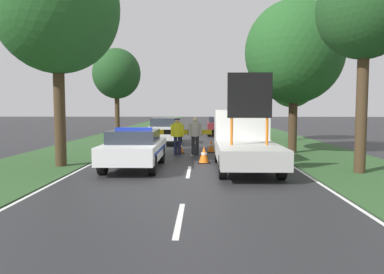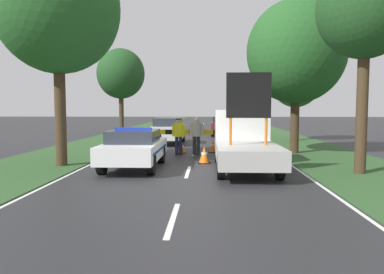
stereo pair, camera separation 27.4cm
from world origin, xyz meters
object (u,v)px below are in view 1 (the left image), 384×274
(traffic_cone_behind_barrier, at_px, (180,147))
(roadside_tree_far_left, at_px, (294,52))
(police_car, at_px, (135,148))
(roadside_tree_near_left, at_px, (57,8))
(traffic_cone_centre_front, at_px, (228,150))
(traffic_cone_near_truck, at_px, (204,155))
(roadside_tree_near_right, at_px, (365,11))
(road_barrier, at_px, (188,134))
(roadside_tree_mid_right, at_px, (292,82))
(pedestrian_civilian, at_px, (195,133))
(queued_car_van_white, at_px, (166,130))
(traffic_cone_near_police, at_px, (211,146))
(work_truck, at_px, (244,139))
(roadside_tree_mid_left, at_px, (117,74))
(police_officer, at_px, (177,133))
(queued_car_wagon_maroon, at_px, (218,126))

(traffic_cone_behind_barrier, distance_m, roadside_tree_far_left, 7.20)
(police_car, bearing_deg, roadside_tree_near_left, 168.11)
(traffic_cone_centre_front, relative_size, traffic_cone_near_truck, 0.81)
(police_car, distance_m, roadside_tree_near_right, 9.19)
(police_car, height_order, roadside_tree_far_left, roadside_tree_far_left)
(traffic_cone_near_truck, bearing_deg, police_car, -151.59)
(road_barrier, height_order, roadside_tree_near_left, roadside_tree_near_left)
(roadside_tree_near_right, relative_size, roadside_tree_mid_right, 1.24)
(pedestrian_civilian, relative_size, queued_car_van_white, 0.41)
(queued_car_van_white, distance_m, roadside_tree_near_left, 10.92)
(police_car, xyz_separation_m, road_barrier, (1.80, 4.45, 0.22))
(roadside_tree_near_right, bearing_deg, roadside_tree_far_left, 99.33)
(road_barrier, bearing_deg, police_car, -111.33)
(pedestrian_civilian, xyz_separation_m, roadside_tree_near_left, (-5.06, -3.59, 4.86))
(traffic_cone_near_police, distance_m, traffic_cone_behind_barrier, 1.59)
(work_truck, bearing_deg, queued_car_van_white, -69.16)
(queued_car_van_white, distance_m, roadside_tree_near_right, 13.68)
(work_truck, distance_m, roadside_tree_far_left, 6.48)
(traffic_cone_near_police, relative_size, traffic_cone_near_truck, 0.91)
(roadside_tree_mid_left, height_order, roadside_tree_mid_right, roadside_tree_mid_left)
(traffic_cone_near_truck, relative_size, roadside_tree_near_left, 0.08)
(road_barrier, xyz_separation_m, traffic_cone_behind_barrier, (-0.39, 0.31, -0.70))
(work_truck, distance_m, roadside_tree_near_left, 8.47)
(roadside_tree_near_left, bearing_deg, police_officer, 40.75)
(roadside_tree_near_right, bearing_deg, police_car, 173.62)
(pedestrian_civilian, distance_m, roadside_tree_near_left, 7.88)
(queued_car_van_white, bearing_deg, traffic_cone_near_truck, 106.06)
(work_truck, distance_m, pedestrian_civilian, 3.99)
(queued_car_van_white, distance_m, queued_car_wagon_maroon, 7.98)
(police_officer, bearing_deg, traffic_cone_behind_barrier, -79.00)
(road_barrier, height_order, pedestrian_civilian, pedestrian_civilian)
(road_barrier, height_order, police_officer, police_officer)
(queued_car_wagon_maroon, height_order, roadside_tree_near_right, roadside_tree_near_right)
(roadside_tree_near_left, xyz_separation_m, roadside_tree_mid_left, (-1.95, 18.27, -0.77))
(police_officer, bearing_deg, roadside_tree_mid_right, -114.48)
(traffic_cone_near_truck, height_order, traffic_cone_behind_barrier, traffic_cone_near_truck)
(police_officer, relative_size, roadside_tree_near_left, 0.21)
(police_car, xyz_separation_m, roadside_tree_mid_left, (-4.84, 18.62, 4.38))
(pedestrian_civilian, distance_m, traffic_cone_near_truck, 2.68)
(work_truck, bearing_deg, traffic_cone_near_police, -78.83)
(queued_car_van_white, xyz_separation_m, roadside_tree_mid_right, (8.39, 2.58, 3.15))
(pedestrian_civilian, xyz_separation_m, traffic_cone_near_truck, (0.40, -2.55, -0.72))
(work_truck, distance_m, queued_car_van_white, 9.85)
(work_truck, distance_m, police_officer, 4.48)
(police_officer, xyz_separation_m, roadside_tree_mid_left, (-6.17, 14.64, 4.10))
(roadside_tree_mid_left, xyz_separation_m, roadside_tree_far_left, (11.78, -13.86, -0.23))
(police_officer, distance_m, roadside_tree_mid_left, 16.41)
(traffic_cone_behind_barrier, bearing_deg, queued_car_wagon_maroon, 78.45)
(roadside_tree_mid_right, bearing_deg, traffic_cone_behind_barrier, -134.55)
(roadside_tree_near_right, bearing_deg, queued_car_van_white, 126.32)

